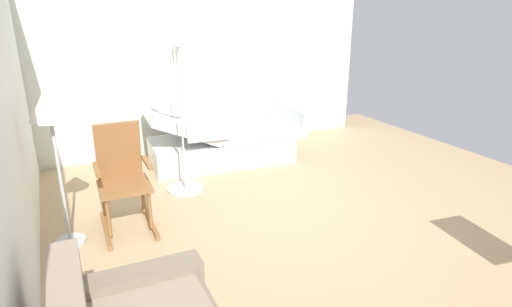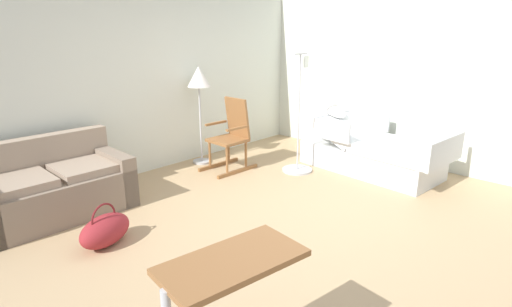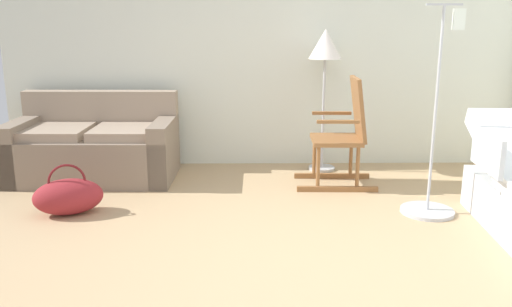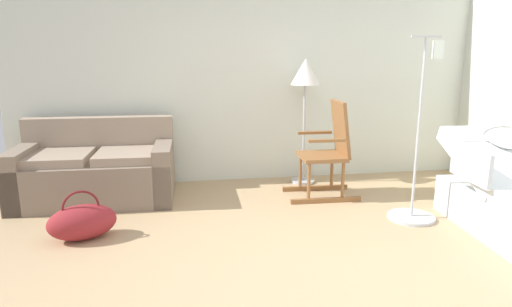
% 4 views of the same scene
% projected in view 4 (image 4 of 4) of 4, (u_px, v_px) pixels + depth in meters
% --- Properties ---
extents(ground_plane, '(6.86, 6.86, 0.00)m').
position_uv_depth(ground_plane, '(306.00, 275.00, 3.11)').
color(ground_plane, tan).
extents(back_wall, '(5.69, 0.10, 2.70)m').
position_uv_depth(back_wall, '(252.00, 69.00, 5.23)').
color(back_wall, silver).
rests_on(back_wall, ground).
extents(couch, '(1.62, 0.88, 0.85)m').
position_uv_depth(couch, '(96.00, 172.00, 4.64)').
color(couch, '#7D6C5C').
rests_on(couch, ground).
extents(rocking_chair, '(0.77, 0.51, 1.05)m').
position_uv_depth(rocking_chair, '(329.00, 151.00, 4.71)').
color(rocking_chair, brown).
rests_on(rocking_chair, ground).
extents(floor_lamp, '(0.34, 0.34, 1.48)m').
position_uv_depth(floor_lamp, '(305.00, 80.00, 5.05)').
color(floor_lamp, '#B2B5BA').
rests_on(floor_lamp, ground).
extents(duffel_bag, '(0.63, 0.47, 0.43)m').
position_uv_depth(duffel_bag, '(82.00, 222.00, 3.68)').
color(duffel_bag, maroon).
rests_on(duffel_bag, ground).
extents(iv_pole, '(0.44, 0.44, 1.69)m').
position_uv_depth(iv_pole, '(414.00, 194.00, 4.11)').
color(iv_pole, '#B2B5BA').
rests_on(iv_pole, ground).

